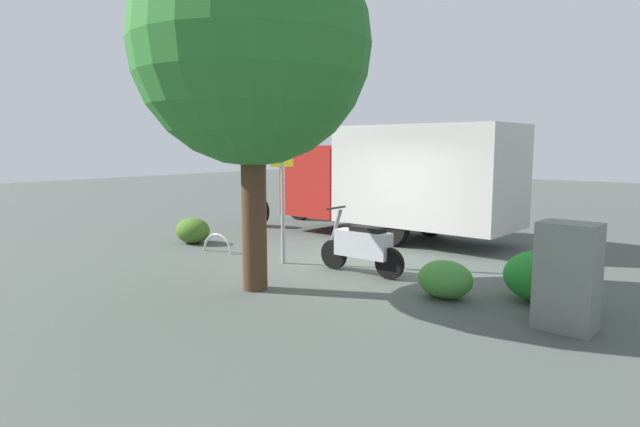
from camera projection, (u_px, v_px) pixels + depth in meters
name	position (u px, v px, depth m)	size (l,w,h in m)	color
ground_plane	(347.00, 264.00, 10.67)	(60.00, 60.00, 0.00)	#474E48
box_truck_near	(394.00, 176.00, 13.47)	(7.73, 2.53, 2.83)	black
motorcycle	(362.00, 246.00, 9.77)	(1.81, 0.55, 1.20)	black
stop_sign	(282.00, 157.00, 10.44)	(0.71, 0.33, 3.17)	#9E9EA3
street_tree	(251.00, 47.00, 8.30)	(3.74, 3.74, 5.76)	#47301E
utility_cabinet	(568.00, 276.00, 6.80)	(0.71, 0.53, 1.39)	slate
bike_rack_hoop	(218.00, 252.00, 11.81)	(0.85, 0.85, 0.05)	#B7B7BC
shrub_near_sign	(193.00, 231.00, 12.88)	(0.91, 0.74, 0.62)	#406822
shrub_mid_verge	(445.00, 279.00, 8.26)	(0.86, 0.71, 0.59)	#418835
shrub_by_tree	(543.00, 277.00, 8.00)	(1.15, 0.94, 0.79)	#228A29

